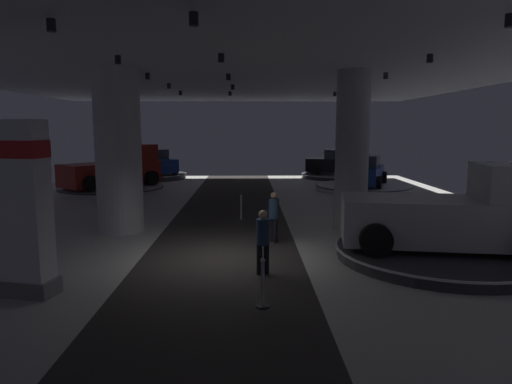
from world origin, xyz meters
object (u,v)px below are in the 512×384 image
display_car_deep_left (151,163)px  display_platform_far_right (364,187)px  visitor_walking_near (274,214)px  column_right (352,151)px  display_platform_deep_left (152,176)px  column_left (118,152)px  pickup_truck_far_left (116,170)px  display_platform_far_left (112,189)px  display_platform_near_right (440,253)px  brand_sign_pylon (22,206)px  display_car_far_right (364,172)px  visitor_walking_far (263,238)px  display_car_deep_right (336,163)px  display_platform_deep_right (336,175)px

display_car_deep_left → display_platform_far_right: bearing=-25.2°
display_car_deep_left → visitor_walking_near: 19.74m
column_right → display_platform_deep_left: 19.53m
column_right → display_platform_far_right: bearing=73.2°
display_platform_deep_left → column_left: bearing=-81.7°
display_car_deep_left → visitor_walking_near: display_car_deep_left is taller
display_platform_deep_left → pickup_truck_far_left: (-0.57, -6.64, 1.04)m
column_left → display_platform_far_left: (-3.20, 9.74, -2.58)m
display_platform_far_left → display_platform_near_right: size_ratio=1.00×
display_car_deep_left → pickup_truck_far_left: size_ratio=0.80×
brand_sign_pylon → display_platform_far_left: bearing=100.2°
display_car_far_right → visitor_walking_far: display_car_far_right is taller
brand_sign_pylon → pickup_truck_far_left: (-2.64, 16.07, -0.69)m
display_platform_far_right → display_car_deep_left: bearing=154.8°
display_platform_far_right → pickup_truck_far_left: pickup_truck_far_left is taller
display_platform_deep_left → visitor_walking_near: size_ratio=3.06×
display_platform_far_left → visitor_walking_near: (8.39, -11.36, 0.73)m
column_right → visitor_walking_far: (-3.27, -5.11, -1.84)m
display_car_deep_left → display_platform_deep_left: bearing=132.3°
display_platform_far_right → pickup_truck_far_left: 14.05m
column_right → display_platform_far_left: 14.88m
column_left → pickup_truck_far_left: bearing=106.7°
column_right → pickup_truck_far_left: size_ratio=1.02×
column_left → display_car_deep_right: (10.72, 17.00, -1.67)m
display_platform_near_right → display_car_deep_left: bearing=120.8°
display_platform_far_right → pickup_truck_far_left: bearing=-178.8°
pickup_truck_far_left → display_car_deep_left: bearing=84.9°
display_platform_far_left → pickup_truck_far_left: bearing=48.8°
display_car_far_right → visitor_walking_near: size_ratio=2.87×
display_platform_deep_right → display_platform_near_right: size_ratio=0.86×
display_platform_far_right → display_platform_deep_right: bearing=92.8°
display_platform_far_right → display_platform_near_right: 13.92m
brand_sign_pylon → display_car_deep_left: brand_sign_pylon is taller
display_platform_deep_left → display_platform_deep_right: size_ratio=0.99×
visitor_walking_far → column_right: bearing=57.4°
display_platform_deep_left → pickup_truck_far_left: size_ratio=0.90×
brand_sign_pylon → pickup_truck_far_left: brand_sign_pylon is taller
column_left → display_platform_deep_right: 20.25m
display_platform_deep_right → visitor_walking_near: 19.44m
display_car_deep_left → display_platform_deep_right: size_ratio=0.88×
visitor_walking_near → display_platform_near_right: bearing=-23.6°
display_platform_deep_left → display_platform_far_left: 6.92m
column_right → visitor_walking_near: 3.88m
display_car_deep_left → display_car_far_right: display_car_deep_left is taller
column_right → display_car_deep_left: column_right is taller
brand_sign_pylon → visitor_walking_near: size_ratio=2.34×
display_car_far_right → visitor_walking_near: display_car_far_right is taller
display_car_far_right → display_platform_near_right: (-1.38, -13.83, -0.90)m
display_car_deep_left → column_right: bearing=-57.4°
display_platform_deep_right → visitor_walking_far: bearing=-105.2°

